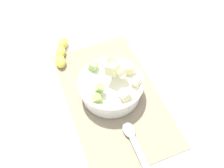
{
  "coord_description": "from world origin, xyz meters",
  "views": [
    {
      "loc": [
        0.43,
        -0.17,
        0.74
      ],
      "look_at": [
        -0.02,
        0.0,
        0.06
      ],
      "focal_mm": 41.31,
      "sensor_mm": 36.0,
      "label": 1
    }
  ],
  "objects": [
    {
      "name": "ground_plane",
      "position": [
        0.0,
        0.0,
        0.0
      ],
      "size": [
        2.4,
        2.4,
        0.0
      ],
      "primitive_type": "plane",
      "color": "silver"
    },
    {
      "name": "banana_whole",
      "position": [
        -0.25,
        -0.11,
        0.02
      ],
      "size": [
        0.15,
        0.08,
        0.04
      ],
      "color": "yellow",
      "rests_on": "ground_plane"
    },
    {
      "name": "salad_bowl",
      "position": [
        -0.02,
        0.0,
        0.05
      ],
      "size": [
        0.21,
        0.21,
        0.14
      ],
      "color": "white",
      "rests_on": "placemat"
    },
    {
      "name": "serving_spoon",
      "position": [
        0.18,
        0.0,
        0.01
      ],
      "size": [
        0.21,
        0.04,
        0.01
      ],
      "color": "#B7B7BC",
      "rests_on": "placemat"
    },
    {
      "name": "placemat",
      "position": [
        0.0,
        0.0,
        0.0
      ],
      "size": [
        0.51,
        0.3,
        0.01
      ],
      "primitive_type": "cube",
      "color": "gray",
      "rests_on": "ground_plane"
    }
  ]
}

